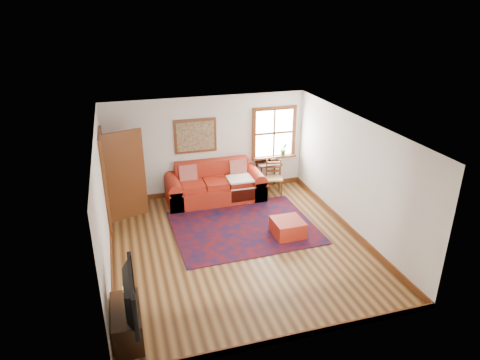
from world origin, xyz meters
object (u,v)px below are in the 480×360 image
object	(u,v)px
ladder_back_chair	(274,176)
side_table	(268,167)
media_cabinet	(127,323)
red_ottoman	(288,228)
red_leather_sofa	(215,188)

from	to	relation	value
ladder_back_chair	side_table	bearing A→B (deg)	96.08
media_cabinet	red_ottoman	bearing A→B (deg)	31.66
ladder_back_chair	red_leather_sofa	bearing A→B (deg)	176.56
ladder_back_chair	red_ottoman	bearing A→B (deg)	-102.37
red_leather_sofa	red_ottoman	distance (m)	2.43
ladder_back_chair	media_cabinet	world-z (taller)	ladder_back_chair
side_table	ladder_back_chair	size ratio (longest dim) A/B	0.82
red_leather_sofa	side_table	xyz separation A→B (m)	(1.48, 0.24, 0.29)
red_leather_sofa	side_table	bearing A→B (deg)	9.33
red_leather_sofa	media_cabinet	distance (m)	4.87
red_leather_sofa	red_ottoman	xyz separation A→B (m)	(1.06, -2.18, -0.13)
red_leather_sofa	media_cabinet	size ratio (longest dim) A/B	2.56
ladder_back_chair	media_cabinet	size ratio (longest dim) A/B	0.94
red_ottoman	side_table	xyz separation A→B (m)	(0.42, 2.42, 0.43)
red_leather_sofa	red_ottoman	size ratio (longest dim) A/B	3.85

